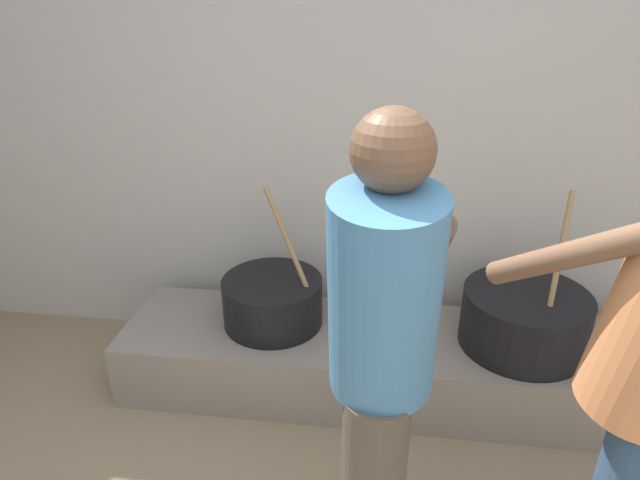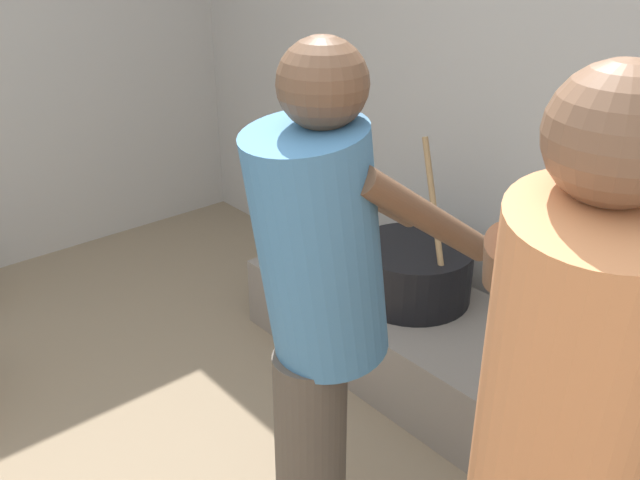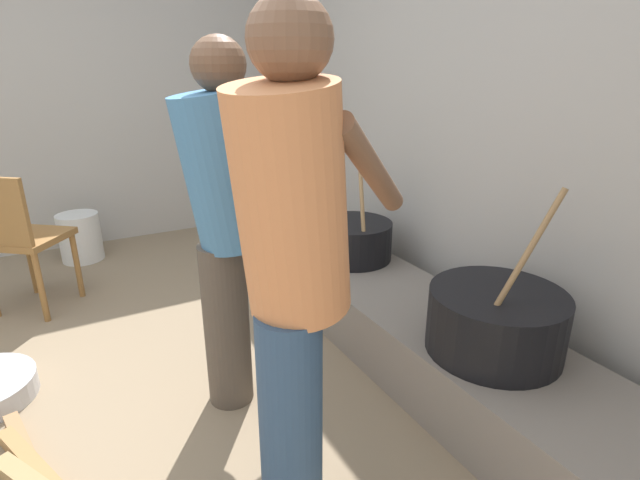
{
  "view_description": "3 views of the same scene",
  "coord_description": "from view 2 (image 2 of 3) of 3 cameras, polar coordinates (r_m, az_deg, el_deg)",
  "views": [
    {
      "loc": [
        0.17,
        -0.47,
        1.8
      ],
      "look_at": [
        -0.06,
        1.3,
        0.98
      ],
      "focal_mm": 30.35,
      "sensor_mm": 36.0,
      "label": 1
    },
    {
      "loc": [
        1.33,
        -0.2,
        1.82
      ],
      "look_at": [
        0.04,
        0.9,
        0.99
      ],
      "focal_mm": 39.25,
      "sensor_mm": 36.0,
      "label": 2
    },
    {
      "loc": [
        2.03,
        0.2,
        1.46
      ],
      "look_at": [
        0.59,
        0.99,
        0.87
      ],
      "focal_mm": 27.33,
      "sensor_mm": 36.0,
      "label": 3
    }
  ],
  "objects": [
    {
      "name": "cook_in_orange_shirt",
      "position": [
        1.37,
        18.8,
        -15.96
      ],
      "size": [
        0.64,
        0.73,
        1.63
      ],
      "color": "navy",
      "rests_on": "ground_plane"
    },
    {
      "name": "hearth_ledge",
      "position": [
        2.75,
        15.79,
        -12.34
      ],
      "size": [
        2.59,
        0.6,
        0.32
      ],
      "primitive_type": "cube",
      "color": "slate",
      "rests_on": "ground_plane"
    },
    {
      "name": "cook_in_blue_shirt",
      "position": [
        1.78,
        0.01,
        -5.46
      ],
      "size": [
        0.37,
        0.67,
        1.57
      ],
      "color": "#4C4238",
      "rests_on": "ground_plane"
    },
    {
      "name": "block_enclosure_rear",
      "position": [
        2.83,
        20.57,
        11.49
      ],
      "size": [
        5.18,
        0.2,
        2.38
      ],
      "primitive_type": "cube",
      "color": "#ADA8A0",
      "rests_on": "ground_plane"
    },
    {
      "name": "cooking_pot_secondary",
      "position": [
        2.91,
        7.59,
        -2.57
      ],
      "size": [
        0.48,
        0.48,
        0.69
      ],
      "color": "black",
      "rests_on": "hearth_ledge"
    }
  ]
}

